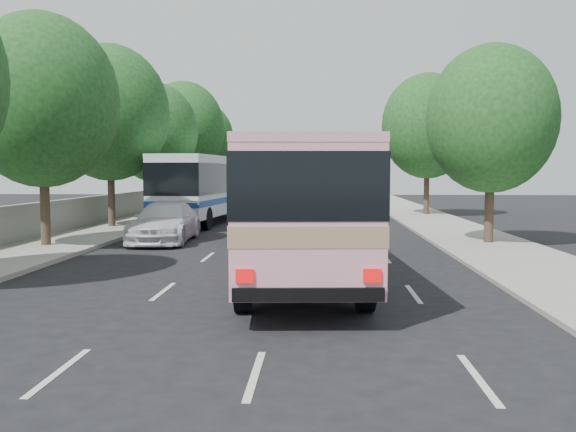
# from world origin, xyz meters

# --- Properties ---
(ground) EXTENTS (120.00, 120.00, 0.00)m
(ground) POSITION_xyz_m (0.00, 0.00, 0.00)
(ground) COLOR black
(ground) RESTS_ON ground
(sidewalk_left) EXTENTS (4.00, 90.00, 0.15)m
(sidewalk_left) POSITION_xyz_m (-8.50, 20.00, 0.07)
(sidewalk_left) COLOR #9E998E
(sidewalk_left) RESTS_ON ground
(sidewalk_right) EXTENTS (4.00, 90.00, 0.12)m
(sidewalk_right) POSITION_xyz_m (8.50, 20.00, 0.06)
(sidewalk_right) COLOR #9E998E
(sidewalk_right) RESTS_ON ground
(low_wall) EXTENTS (0.30, 90.00, 1.50)m
(low_wall) POSITION_xyz_m (-10.30, 20.00, 0.90)
(low_wall) COLOR #9E998E
(low_wall) RESTS_ON sidewalk_left
(tree_left_b) EXTENTS (5.70, 5.70, 8.88)m
(tree_left_b) POSITION_xyz_m (-8.42, 5.94, 5.82)
(tree_left_b) COLOR #38281E
(tree_left_b) RESTS_ON ground
(tree_left_c) EXTENTS (6.00, 6.00, 9.35)m
(tree_left_c) POSITION_xyz_m (-8.62, 13.94, 6.12)
(tree_left_c) COLOR #38281E
(tree_left_c) RESTS_ON ground
(tree_left_d) EXTENTS (5.52, 5.52, 8.60)m
(tree_left_d) POSITION_xyz_m (-8.52, 21.94, 5.63)
(tree_left_d) COLOR #38281E
(tree_left_d) RESTS_ON ground
(tree_left_e) EXTENTS (6.30, 6.30, 9.82)m
(tree_left_e) POSITION_xyz_m (-8.42, 29.94, 6.43)
(tree_left_e) COLOR #38281E
(tree_left_e) RESTS_ON ground
(tree_left_f) EXTENTS (5.88, 5.88, 9.16)m
(tree_left_f) POSITION_xyz_m (-8.62, 37.94, 6.00)
(tree_left_f) COLOR #38281E
(tree_left_f) RESTS_ON ground
(tree_right_near) EXTENTS (5.10, 5.10, 7.95)m
(tree_right_near) POSITION_xyz_m (8.78, 7.94, 5.20)
(tree_right_near) COLOR #38281E
(tree_right_near) RESTS_ON ground
(tree_right_far) EXTENTS (6.00, 6.00, 9.35)m
(tree_right_far) POSITION_xyz_m (9.08, 23.94, 6.12)
(tree_right_far) COLOR #38281E
(tree_right_far) RESTS_ON ground
(pink_bus) EXTENTS (3.65, 11.63, 3.66)m
(pink_bus) POSITION_xyz_m (1.36, -0.09, 2.28)
(pink_bus) COLOR pink
(pink_bus) RESTS_ON ground
(pink_taxi) EXTENTS (2.10, 4.72, 1.58)m
(pink_taxi) POSITION_xyz_m (-0.78, 9.52, 0.79)
(pink_taxi) COLOR #CF1252
(pink_taxi) RESTS_ON ground
(white_pickup) EXTENTS (2.48, 5.74, 1.65)m
(white_pickup) POSITION_xyz_m (-4.50, 8.40, 0.82)
(white_pickup) COLOR silver
(white_pickup) RESTS_ON ground
(tour_coach_front) EXTENTS (3.81, 12.81, 3.78)m
(tour_coach_front) POSITION_xyz_m (-4.50, 17.97, 2.27)
(tour_coach_front) COLOR silver
(tour_coach_front) RESTS_ON ground
(tour_coach_rear) EXTENTS (3.11, 11.42, 3.38)m
(tour_coach_rear) POSITION_xyz_m (-6.30, 38.91, 2.03)
(tour_coach_rear) COLOR white
(tour_coach_rear) RESTS_ON ground
(taxi_roof_sign) EXTENTS (0.56, 0.21, 0.18)m
(taxi_roof_sign) POSITION_xyz_m (-0.78, 9.52, 1.67)
(taxi_roof_sign) COLOR silver
(taxi_roof_sign) RESTS_ON pink_taxi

